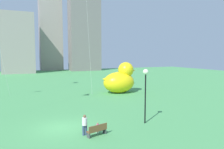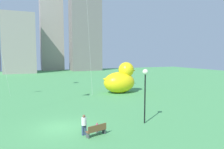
{
  "view_description": "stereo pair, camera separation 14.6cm",
  "coord_description": "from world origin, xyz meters",
  "views": [
    {
      "loc": [
        -2.8,
        -17.24,
        6.15
      ],
      "look_at": [
        6.85,
        4.94,
        3.85
      ],
      "focal_mm": 32.92,
      "sensor_mm": 36.0,
      "label": 1
    },
    {
      "loc": [
        -2.67,
        -17.29,
        6.15
      ],
      "look_at": [
        6.85,
        4.94,
        3.85
      ],
      "focal_mm": 32.92,
      "sensor_mm": 36.0,
      "label": 2
    }
  ],
  "objects": [
    {
      "name": "lamppost",
      "position": [
        7.16,
        -1.82,
        3.83
      ],
      "size": [
        0.5,
        0.5,
        4.91
      ],
      "color": "black",
      "rests_on": "ground"
    },
    {
      "name": "person_adult",
      "position": [
        1.38,
        -2.37,
        0.89
      ],
      "size": [
        0.39,
        0.39,
        1.61
      ],
      "color": "#38476B",
      "rests_on": "ground"
    },
    {
      "name": "park_bench",
      "position": [
        2.21,
        -2.91,
        0.47
      ],
      "size": [
        1.69,
        0.84,
        0.9
      ],
      "color": "brown",
      "rests_on": "ground"
    },
    {
      "name": "city_skyline",
      "position": [
        -4.22,
        65.45,
        14.06
      ],
      "size": [
        64.43,
        20.67,
        35.32
      ],
      "color": "gray",
      "rests_on": "ground"
    },
    {
      "name": "ground_plane",
      "position": [
        0.0,
        0.0,
        0.0
      ],
      "size": [
        140.0,
        140.0,
        0.0
      ],
      "primitive_type": "plane",
      "color": "#4B9856"
    },
    {
      "name": "person_child",
      "position": [
        2.43,
        -2.39,
        0.47
      ],
      "size": [
        0.21,
        0.21,
        0.85
      ],
      "color": "silver",
      "rests_on": "ground"
    },
    {
      "name": "giant_inflatable_duck",
      "position": [
        11.66,
        12.71,
        2.13
      ],
      "size": [
        6.03,
        3.87,
        4.99
      ],
      "color": "yellow",
      "rests_on": "ground"
    }
  ]
}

